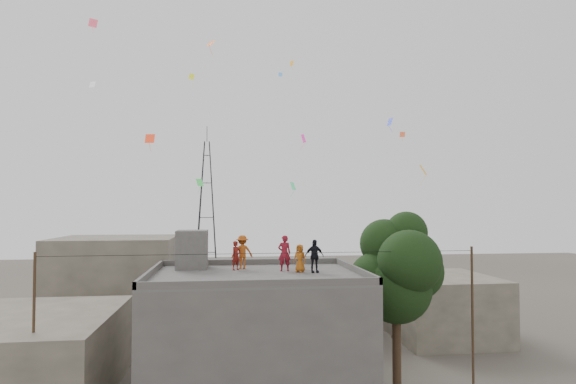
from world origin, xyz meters
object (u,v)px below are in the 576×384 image
(stair_head_box, at_px, (192,249))
(tree, at_px, (399,270))
(person_dark_adult, at_px, (314,256))
(transmission_tower, at_px, (207,210))
(person_red_adult, at_px, (284,253))

(stair_head_box, relative_size, tree, 0.22)
(person_dark_adult, bearing_deg, tree, 0.56)
(stair_head_box, relative_size, transmission_tower, 0.10)
(person_dark_adult, bearing_deg, stair_head_box, 152.89)
(stair_head_box, bearing_deg, transmission_tower, 91.23)
(stair_head_box, height_order, person_dark_adult, stair_head_box)
(stair_head_box, height_order, person_red_adult, stair_head_box)
(stair_head_box, relative_size, person_dark_adult, 1.23)
(transmission_tower, height_order, person_red_adult, transmission_tower)
(tree, bearing_deg, person_red_adult, 177.00)
(stair_head_box, xyz_separation_m, transmission_tower, (-0.80, 37.40, 1.97))
(transmission_tower, bearing_deg, person_red_adult, -81.99)
(stair_head_box, bearing_deg, tree, -10.74)
(transmission_tower, bearing_deg, tree, -73.91)
(tree, relative_size, person_red_adult, 5.06)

